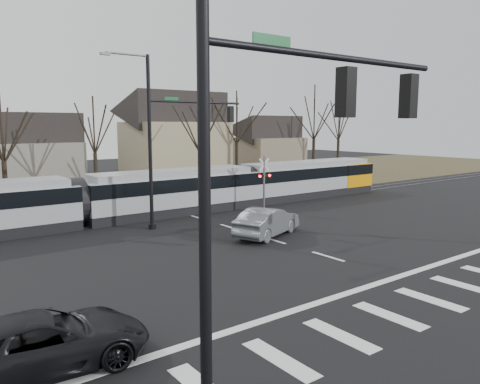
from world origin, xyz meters
TOP-DOWN VIEW (x-y plane):
  - ground at (0.00, 0.00)m, footprint 140.00×140.00m
  - grass_verge at (0.00, 32.00)m, footprint 140.00×28.00m
  - crosswalk at (0.00, -4.00)m, footprint 27.00×2.60m
  - stop_line at (0.00, -1.80)m, footprint 28.00×0.35m
  - lane_dashes at (0.00, 16.00)m, footprint 0.18×30.00m
  - rail_pair at (0.00, 15.80)m, footprint 90.00×1.52m
  - tram at (-0.77, 16.00)m, footprint 40.71×3.02m
  - sedan at (0.40, 6.97)m, footprint 5.11×6.12m
  - suv at (-13.58, -0.78)m, footprint 3.22×5.70m
  - signal_pole_near_left at (-10.41, -6.00)m, footprint 9.28×0.44m
  - signal_pole_far at (-2.41, 12.50)m, footprint 9.28×0.44m
  - rail_crossing_signal at (5.00, 12.79)m, footprint 1.08×0.36m
  - tree_row at (2.00, 26.00)m, footprint 59.20×7.20m
  - house_b at (-5.00, 36.00)m, footprint 8.64×7.56m
  - house_c at (9.00, 33.00)m, footprint 10.80×8.64m
  - house_d at (24.00, 35.00)m, footprint 8.64×7.56m

SIDE VIEW (x-z plane):
  - ground at x=0.00m, z-range 0.00..0.00m
  - grass_verge at x=0.00m, z-range 0.00..0.01m
  - crosswalk at x=0.00m, z-range 0.00..0.01m
  - stop_line at x=0.00m, z-range 0.00..0.01m
  - lane_dashes at x=0.00m, z-range 0.00..0.01m
  - rail_pair at x=0.00m, z-range 0.00..0.06m
  - suv at x=-13.58m, z-range 0.00..1.49m
  - sedan at x=0.40m, z-range 0.00..1.63m
  - tram at x=-0.77m, z-range 0.14..3.22m
  - rail_crossing_signal at x=5.00m, z-range -0.11..3.89m
  - house_b at x=-5.00m, z-range 0.14..7.79m
  - house_d at x=24.00m, z-range 0.14..7.79m
  - tree_row at x=2.00m, z-range 0.00..10.00m
  - house_c at x=9.00m, z-range 0.18..10.28m
  - signal_pole_near_left at x=-10.41m, z-range 0.60..10.80m
  - signal_pole_far at x=-2.41m, z-range 0.60..10.80m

